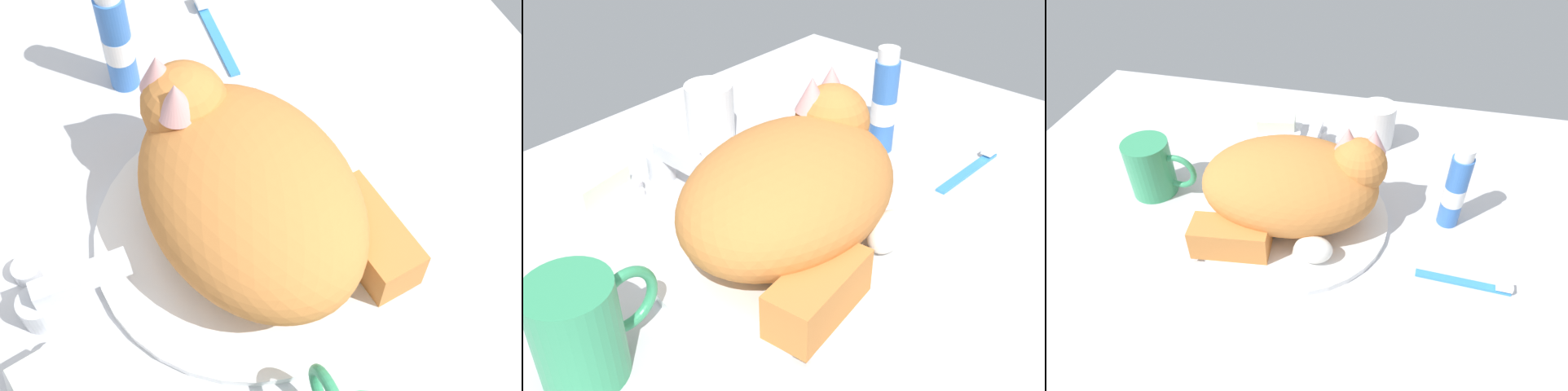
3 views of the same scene
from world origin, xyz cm
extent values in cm
cube|color=silver|center=(0.00, 0.00, -1.50)|extent=(110.00, 82.50, 3.00)
cylinder|color=white|center=(0.00, 0.00, 0.52)|extent=(31.32, 31.32, 1.03)
cylinder|color=silver|center=(0.00, 21.57, 1.72)|extent=(3.60, 3.60, 3.43)
cube|color=silver|center=(0.00, 17.00, 4.43)|extent=(2.00, 9.15, 2.00)
cylinder|color=silver|center=(-4.89, 21.57, 0.90)|extent=(2.80, 2.80, 1.80)
cylinder|color=silver|center=(4.89, 21.57, 0.90)|extent=(2.80, 2.80, 1.80)
ellipsoid|color=#D17F3D|center=(0.00, 0.00, 7.32)|extent=(28.81, 21.74, 12.58)
sphere|color=#D17F3D|center=(10.01, 2.37, 10.78)|extent=(9.25, 9.25, 8.51)
ellipsoid|color=white|center=(8.32, 2.22, 8.89)|extent=(5.94, 5.17, 4.68)
cone|color=#DB9E9E|center=(7.97, 3.68, 14.40)|extent=(4.16, 4.16, 3.83)
cone|color=#DB9E9E|center=(11.79, 4.03, 14.40)|extent=(4.16, 4.16, 3.83)
cube|color=#D17F3D|center=(-6.65, -9.35, 3.53)|extent=(11.87, 6.22, 5.00)
ellipsoid|color=white|center=(5.57, -8.72, 3.28)|extent=(5.90, 4.09, 4.50)
cylinder|color=#389966|center=(-24.65, 1.68, 4.98)|extent=(7.53, 7.53, 9.96)
torus|color=#389966|center=(-19.69, 1.68, 4.98)|extent=(6.58, 1.00, 6.58)
cylinder|color=white|center=(11.00, 24.11, 4.23)|extent=(6.66, 6.66, 8.46)
cube|color=white|center=(-8.74, 23.02, 0.60)|extent=(9.00, 6.40, 1.20)
cube|color=silver|center=(-8.74, 23.02, 2.56)|extent=(7.94, 5.23, 2.72)
cylinder|color=#3870C6|center=(24.80, 4.86, 6.38)|extent=(3.30, 3.30, 12.77)
cylinder|color=white|center=(24.80, 4.86, 5.74)|extent=(3.37, 3.37, 3.19)
cylinder|color=white|center=(24.80, 4.86, 13.67)|extent=(2.81, 2.81, 1.80)
cube|color=#388CD8|center=(26.97, -7.40, 0.40)|extent=(13.20, 1.86, 0.80)
cube|color=white|center=(32.43, -7.67, 1.20)|extent=(2.27, 1.55, 0.80)
camera|label=1|loc=(-35.77, 15.18, 66.91)|focal=52.79mm
camera|label=2|loc=(-40.27, -34.81, 42.68)|focal=42.64mm
camera|label=3|loc=(14.46, -52.07, 53.21)|focal=31.92mm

